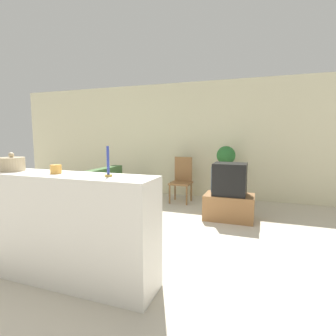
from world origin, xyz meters
name	(u,v)px	position (x,y,z in m)	size (l,w,h in m)	color
ground_plane	(94,250)	(0.00, 0.00, 0.00)	(14.00, 14.00, 0.00)	beige
wall_back	(176,140)	(0.00, 3.43, 1.35)	(9.00, 0.06, 2.70)	beige
couch	(104,197)	(-0.87, 1.57, 0.28)	(0.82, 2.06, 0.78)	#476B3D
tv_stand	(229,207)	(1.48, 1.87, 0.22)	(0.84, 0.57, 0.44)	olive
television	(229,179)	(1.47, 1.87, 0.71)	(0.57, 0.47, 0.55)	black
wooden_chair	(182,178)	(0.34, 2.79, 0.53)	(0.44, 0.44, 0.98)	olive
plant_stand	(225,187)	(1.27, 2.98, 0.36)	(0.15, 0.15, 0.71)	olive
potted_plant	(226,156)	(1.27, 2.98, 1.01)	(0.40, 0.40, 0.52)	#8E5B3D
foreground_counter	(53,226)	(0.00, -0.67, 0.54)	(2.22, 0.44, 1.09)	white
decorative_bowl	(12,164)	(-0.50, -0.67, 1.16)	(0.25, 0.25, 0.20)	tan
candle_jar	(56,169)	(0.08, -0.67, 1.13)	(0.11, 0.11, 0.09)	gold
candlestick	(108,166)	(0.67, -0.67, 1.18)	(0.07, 0.07, 0.28)	#B7933D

